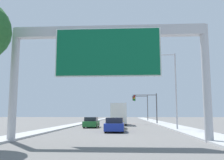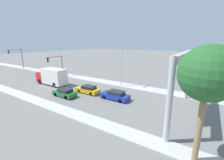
# 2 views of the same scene
# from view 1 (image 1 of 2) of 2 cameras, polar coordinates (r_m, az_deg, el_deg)

# --- Properties ---
(sidewalk_right) EXTENTS (3.00, 120.00, 0.15)m
(sidewalk_right) POSITION_cam_1_polar(r_m,az_deg,el_deg) (58.85, 9.84, -9.35)
(sidewalk_right) COLOR #AFAFAF
(sidewalk_right) RESTS_ON ground
(median_strip_left) EXTENTS (2.00, 120.00, 0.15)m
(median_strip_left) POSITION_cam_1_polar(r_m,az_deg,el_deg) (59.10, -4.97, -9.42)
(median_strip_left) COLOR #AFAFAF
(median_strip_left) RESTS_ON ground
(sign_gantry) EXTENTS (13.44, 0.73, 7.76)m
(sign_gantry) POSITION_cam_1_polar(r_m,az_deg,el_deg) (16.88, -0.94, 6.05)
(sign_gantry) COLOR #B2B2B7
(sign_gantry) RESTS_ON ground
(car_far_right) EXTENTS (1.88, 4.69, 1.43)m
(car_far_right) POSITION_cam_1_polar(r_m,az_deg,el_deg) (25.90, 0.63, -10.26)
(car_far_right) COLOR navy
(car_far_right) RESTS_ON ground
(car_mid_left) EXTENTS (1.82, 4.47, 1.37)m
(car_mid_left) POSITION_cam_1_polar(r_m,az_deg,el_deg) (31.57, 1.13, -9.86)
(car_mid_left) COLOR gold
(car_mid_left) RESTS_ON ground
(car_near_left) EXTENTS (1.76, 4.21, 1.39)m
(car_near_left) POSITION_cam_1_polar(r_m,az_deg,el_deg) (33.94, -4.74, -9.68)
(car_near_left) COLOR #1E662D
(car_near_left) RESTS_ON ground
(truck_box_primary) EXTENTS (2.46, 7.71, 3.47)m
(truck_box_primary) POSITION_cam_1_polar(r_m,az_deg,el_deg) (41.61, 1.67, -7.84)
(truck_box_primary) COLOR red
(truck_box_primary) RESTS_ON ground
(traffic_light_near_intersection) EXTENTS (4.51, 0.32, 5.60)m
(traffic_light_near_intersection) POSITION_cam_1_polar(r_m,az_deg,el_deg) (46.68, 8.31, -5.22)
(traffic_light_near_intersection) COLOR #4C4C4F
(traffic_light_near_intersection) RESTS_ON ground
(traffic_light_mid_block) EXTENTS (4.20, 0.32, 6.76)m
(traffic_light_mid_block) POSITION_cam_1_polar(r_m,az_deg,el_deg) (66.65, 7.05, -5.39)
(traffic_light_mid_block) COLOR #4C4C4F
(traffic_light_mid_block) RESTS_ON ground
(street_lamp_right) EXTENTS (2.50, 0.28, 8.76)m
(street_lamp_right) POSITION_cam_1_polar(r_m,az_deg,el_deg) (29.25, 13.81, -0.98)
(street_lamp_right) COLOR #B2B2B7
(street_lamp_right) RESTS_ON ground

